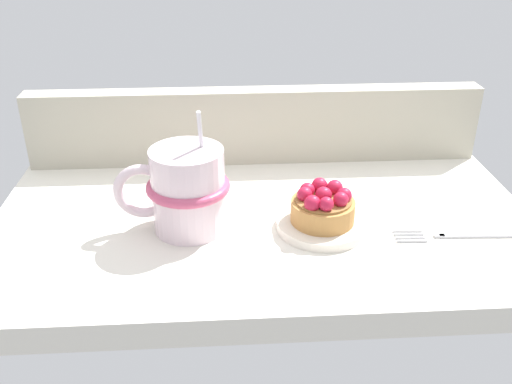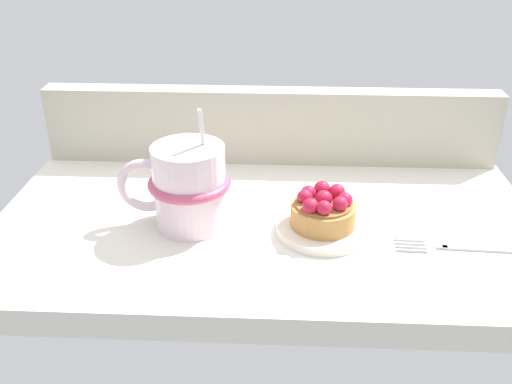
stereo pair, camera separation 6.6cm
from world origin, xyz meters
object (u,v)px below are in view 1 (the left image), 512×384
coffee_mug (186,190)px  dessert_fork (463,235)px  dessert_plate (322,225)px  raspberry_tart (323,206)px

coffee_mug → dessert_fork: size_ratio=0.89×
dessert_plate → coffee_mug: (-16.05, 1.22, 4.64)cm
dessert_plate → raspberry_tart: (-0.00, 0.03, 2.55)cm
raspberry_tart → dessert_fork: raspberry_tart is taller
coffee_mug → dessert_fork: 32.91cm
dessert_fork → dessert_plate: bearing=169.7°
raspberry_tart → coffee_mug: 16.22cm
dessert_plate → dessert_fork: 16.51cm
coffee_mug → dessert_fork: (32.28, -4.17, -4.86)cm
raspberry_tart → dessert_plate: bearing=-88.6°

